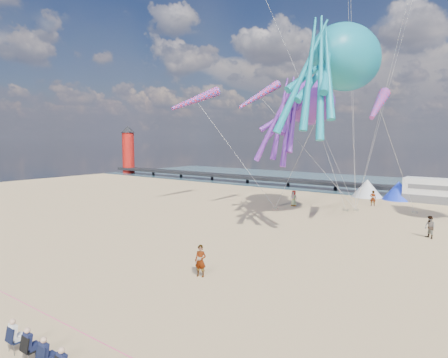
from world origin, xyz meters
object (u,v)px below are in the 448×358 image
at_px(lighthouse, 128,153).
at_px(beachgoer_5, 373,198).
at_px(sandbag_e, 356,210).
at_px(motorhome_0, 433,191).
at_px(standing_person, 200,261).
at_px(sandbag_d, 415,212).
at_px(windsock_mid, 378,105).
at_px(tent_blue, 399,190).
at_px(kite_octopus_teal, 345,58).
at_px(beachgoer_6, 294,198).
at_px(windsock_right, 259,95).
at_px(windsock_left, 196,100).
at_px(beachgoer_1, 430,227).
at_px(spectator_row, 48,354).
at_px(tent_white, 367,188).
at_px(sandbag_a, 275,208).
at_px(sandbag_b, 346,210).
at_px(kite_octopus_purple, 310,102).

height_order(lighthouse, beachgoer_5, lighthouse).
bearing_deg(sandbag_e, motorhome_0, 63.06).
height_order(standing_person, beachgoer_5, standing_person).
distance_m(sandbag_d, windsock_mid, 15.33).
bearing_deg(tent_blue, kite_octopus_teal, -89.60).
xyz_separation_m(motorhome_0, windsock_mid, (-1.13, -19.87, 9.15)).
bearing_deg(beachgoer_6, windsock_right, -98.44).
bearing_deg(lighthouse, sandbag_d, -11.69).
distance_m(kite_octopus_teal, windsock_left, 18.11).
bearing_deg(beachgoer_1, spectator_row, -65.58).
distance_m(tent_white, spectator_row, 47.47).
xyz_separation_m(tent_white, sandbag_a, (-5.13, -15.61, -1.09)).
height_order(beachgoer_6, kite_octopus_teal, kite_octopus_teal).
distance_m(standing_person, sandbag_b, 25.15).
bearing_deg(kite_octopus_purple, tent_blue, 92.74).
height_order(tent_blue, sandbag_d, tent_blue).
distance_m(tent_white, beachgoer_1, 22.28).
xyz_separation_m(motorhome_0, kite_octopus_purple, (-9.63, -14.70, 10.14)).
bearing_deg(tent_white, sandbag_b, -82.85).
distance_m(spectator_row, windsock_right, 32.74).
distance_m(spectator_row, sandbag_a, 33.03).
relative_size(spectator_row, sandbag_d, 12.20).
bearing_deg(beachgoer_5, windsock_right, 41.87).
bearing_deg(spectator_row, sandbag_e, 92.97).
distance_m(spectator_row, windsock_mid, 29.29).
distance_m(standing_person, kite_octopus_purple, 25.02).
height_order(windsock_mid, windsock_right, windsock_right).
height_order(sandbag_d, windsock_left, windsock_left).
relative_size(lighthouse, kite_octopus_purple, 0.80).
relative_size(standing_person, sandbag_a, 3.72).
bearing_deg(sandbag_e, sandbag_d, 23.31).
relative_size(beachgoer_1, sandbag_b, 3.61).
height_order(tent_blue, windsock_mid, windsock_mid).
height_order(standing_person, beachgoer_6, standing_person).
bearing_deg(sandbag_e, beachgoer_1, -43.33).
height_order(tent_blue, beachgoer_5, tent_blue).
bearing_deg(sandbag_a, sandbag_d, 27.89).
bearing_deg(spectator_row, kite_octopus_teal, 90.18).
xyz_separation_m(motorhome_0, sandbag_a, (-13.13, -15.61, -1.39)).
xyz_separation_m(sandbag_d, kite_octopus_teal, (-3.63, -11.54, 14.55)).
bearing_deg(sandbag_a, tent_white, 71.81).
bearing_deg(tent_white, standing_person, -86.51).
distance_m(sandbag_d, kite_octopus_purple, 16.01).
bearing_deg(kite_octopus_purple, motorhome_0, 80.47).
distance_m(standing_person, sandbag_d, 28.74).
bearing_deg(beachgoer_1, sandbag_b, -179.85).
distance_m(sandbag_a, sandbag_b, 7.61).
distance_m(beachgoer_6, sandbag_a, 3.48).
distance_m(sandbag_d, windsock_right, 20.48).
bearing_deg(kite_octopus_purple, windsock_right, -114.19).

